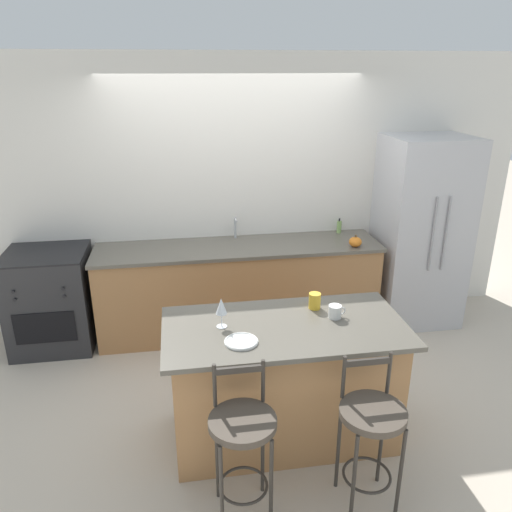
{
  "coord_description": "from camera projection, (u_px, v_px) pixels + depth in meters",
  "views": [
    {
      "loc": [
        -0.56,
        -4.19,
        2.57
      ],
      "look_at": [
        0.05,
        -0.44,
        1.11
      ],
      "focal_mm": 35.0,
      "sensor_mm": 36.0,
      "label": 1
    }
  ],
  "objects": [
    {
      "name": "kitchen_island",
      "position": [
        284.0,
        381.0,
        3.56
      ],
      "size": [
        1.66,
        0.83,
        0.91
      ],
      "color": "#A87547",
      "rests_on": "ground_plane"
    },
    {
      "name": "oven_range",
      "position": [
        51.0,
        299.0,
        4.76
      ],
      "size": [
        0.74,
        0.7,
        0.96
      ],
      "color": "#28282B",
      "rests_on": "ground_plane"
    },
    {
      "name": "pumpkin_decoration",
      "position": [
        355.0,
        242.0,
        4.84
      ],
      "size": [
        0.12,
        0.12,
        0.12
      ],
      "color": "orange",
      "rests_on": "back_counter"
    },
    {
      "name": "tumbler_cup",
      "position": [
        315.0,
        301.0,
        3.62
      ],
      "size": [
        0.09,
        0.09,
        0.12
      ],
      "color": "gold",
      "rests_on": "kitchen_island"
    },
    {
      "name": "wall_back",
      "position": [
        233.0,
        194.0,
        5.05
      ],
      "size": [
        6.0,
        0.07,
        2.7
      ],
      "color": "silver",
      "rests_on": "ground_plane"
    },
    {
      "name": "wine_glass",
      "position": [
        221.0,
        307.0,
        3.33
      ],
      "size": [
        0.08,
        0.08,
        0.21
      ],
      "color": "white",
      "rests_on": "kitchen_island"
    },
    {
      "name": "dinner_plate",
      "position": [
        241.0,
        341.0,
        3.18
      ],
      "size": [
        0.22,
        0.22,
        0.02
      ],
      "color": "white",
      "rests_on": "kitchen_island"
    },
    {
      "name": "coffee_mug",
      "position": [
        335.0,
        312.0,
        3.49
      ],
      "size": [
        0.12,
        0.09,
        0.09
      ],
      "color": "white",
      "rests_on": "kitchen_island"
    },
    {
      "name": "bar_stool_far",
      "position": [
        371.0,
        427.0,
        2.95
      ],
      "size": [
        0.39,
        0.39,
        0.98
      ],
      "color": "#332D28",
      "rests_on": "ground_plane"
    },
    {
      "name": "refrigerator",
      "position": [
        420.0,
        232.0,
        5.12
      ],
      "size": [
        0.82,
        0.74,
        1.94
      ],
      "color": "#BCBCC1",
      "rests_on": "ground_plane"
    },
    {
      "name": "bar_stool_near",
      "position": [
        243.0,
        437.0,
        2.88
      ],
      "size": [
        0.39,
        0.39,
        0.98
      ],
      "color": "#332D28",
      "rests_on": "ground_plane"
    },
    {
      "name": "sink_faucet",
      "position": [
        235.0,
        225.0,
        5.04
      ],
      "size": [
        0.02,
        0.13,
        0.22
      ],
      "color": "#ADAFB5",
      "rests_on": "back_counter"
    },
    {
      "name": "ground_plane",
      "position": [
        244.0,
        346.0,
        4.87
      ],
      "size": [
        18.0,
        18.0,
        0.0
      ],
      "primitive_type": "plane",
      "color": "beige"
    },
    {
      "name": "back_counter",
      "position": [
        239.0,
        287.0,
        5.06
      ],
      "size": [
        2.8,
        0.7,
        0.92
      ],
      "color": "#A87547",
      "rests_on": "ground_plane"
    },
    {
      "name": "soap_bottle",
      "position": [
        339.0,
        227.0,
        5.24
      ],
      "size": [
        0.05,
        0.05,
        0.16
      ],
      "color": "#89B260",
      "rests_on": "back_counter"
    }
  ]
}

